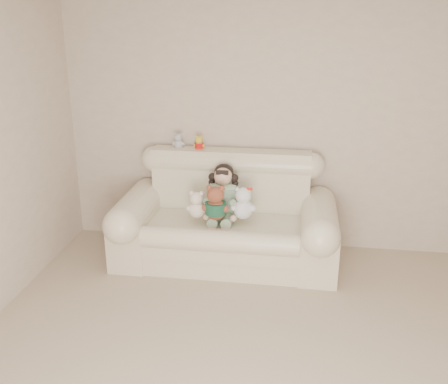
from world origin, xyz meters
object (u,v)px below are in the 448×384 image
brown_teddy (216,199)px  white_cat (243,200)px  sofa (226,212)px  seated_child (223,191)px  cream_teddy (197,202)px

brown_teddy → white_cat: (0.25, 0.06, -0.01)m
sofa → brown_teddy: sofa is taller
sofa → seated_child: 0.20m
sofa → white_cat: sofa is taller
cream_teddy → seated_child: bearing=38.0°
sofa → seated_child: sofa is taller
brown_teddy → cream_teddy: bearing=180.0°
sofa → cream_teddy: 0.32m
sofa → white_cat: size_ratio=5.66×
white_cat → cream_teddy: size_ratio=1.21×
seated_child → cream_teddy: (-0.22, -0.22, -0.04)m
seated_child → sofa: bearing=-69.2°
sofa → cream_teddy: bearing=-151.2°
sofa → white_cat: (0.18, -0.10, 0.17)m
seated_child → white_cat: size_ratio=1.47×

